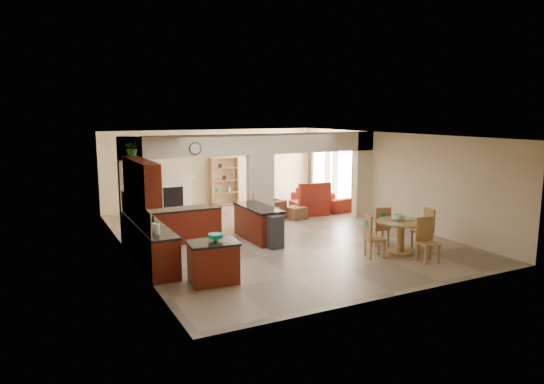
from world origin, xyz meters
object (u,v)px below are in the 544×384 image
dining_table (401,232)px  armchair (272,209)px  kitchen_island (213,262)px  sofa (321,199)px

dining_table → armchair: bearing=101.5°
dining_table → kitchen_island: bearing=178.6°
kitchen_island → armchair: bearing=57.1°
kitchen_island → sofa: kitchen_island is taller
armchair → dining_table: bearing=84.7°
kitchen_island → armchair: (3.77, 4.80, -0.11)m
kitchen_island → armchair: 6.11m
kitchen_island → armchair: kitchen_island is taller
sofa → armchair: bearing=98.7°
sofa → dining_table: bearing=156.5°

